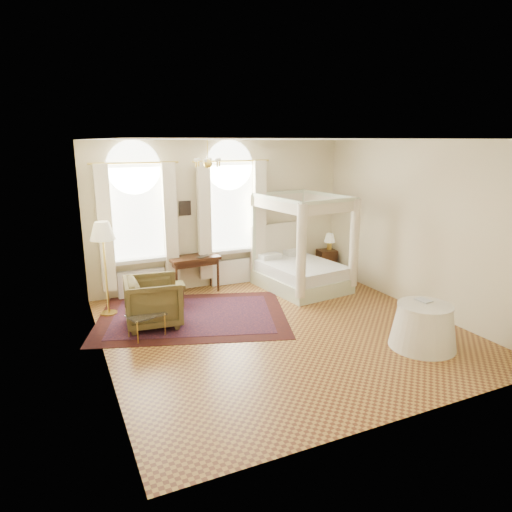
{
  "coord_description": "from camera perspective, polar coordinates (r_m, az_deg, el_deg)",
  "views": [
    {
      "loc": [
        -3.57,
        -6.69,
        3.28
      ],
      "look_at": [
        -0.32,
        0.4,
        1.3
      ],
      "focal_mm": 32.0,
      "sensor_mm": 36.0,
      "label": 1
    }
  ],
  "objects": [
    {
      "name": "window_right",
      "position": [
        10.44,
        -3.07,
        4.29
      ],
      "size": [
        1.62,
        0.27,
        3.29
      ],
      "color": "silver",
      "rests_on": "room_walls"
    },
    {
      "name": "nightstand",
      "position": [
        11.68,
        8.8,
        -0.72
      ],
      "size": [
        0.48,
        0.45,
        0.62
      ],
      "primitive_type": "cube",
      "rotation": [
        0.0,
        0.0,
        -0.15
      ],
      "color": "#32180D",
      "rests_on": "ground"
    },
    {
      "name": "room_walls",
      "position": [
        7.7,
        3.42,
        4.46
      ],
      "size": [
        6.0,
        6.0,
        6.0
      ],
      "color": "beige",
      "rests_on": "ground"
    },
    {
      "name": "floor_lamp",
      "position": [
        9.0,
        -18.62,
        2.41
      ],
      "size": [
        0.47,
        0.47,
        1.82
      ],
      "color": "gold",
      "rests_on": "ground"
    },
    {
      "name": "armchair",
      "position": [
        8.51,
        -12.69,
        -5.59
      ],
      "size": [
        1.09,
        1.06,
        0.9
      ],
      "primitive_type": "imported",
      "rotation": [
        0.0,
        0.0,
        1.46
      ],
      "color": "#4B3F20",
      "rests_on": "ground"
    },
    {
      "name": "nightstand_lamp",
      "position": [
        11.64,
        9.2,
        2.14
      ],
      "size": [
        0.28,
        0.28,
        0.41
      ],
      "color": "gold",
      "rests_on": "nightstand"
    },
    {
      "name": "book",
      "position": [
        7.93,
        19.76,
        -5.34
      ],
      "size": [
        0.2,
        0.26,
        0.02
      ],
      "primitive_type": "imported",
      "rotation": [
        0.0,
        0.0,
        0.06
      ],
      "color": "black",
      "rests_on": "side_table"
    },
    {
      "name": "stool",
      "position": [
        9.44,
        -10.19,
        -3.88
      ],
      "size": [
        0.45,
        0.45,
        0.46
      ],
      "color": "#4A431F",
      "rests_on": "ground"
    },
    {
      "name": "coffee_table",
      "position": [
        8.07,
        -13.57,
        -7.38
      ],
      "size": [
        0.69,
        0.57,
        0.41
      ],
      "color": "silver",
      "rests_on": "ground"
    },
    {
      "name": "canopy_bed",
      "position": [
        10.4,
        5.73,
        -1.46
      ],
      "size": [
        1.85,
        2.16,
        2.13
      ],
      "color": "beige",
      "rests_on": "ground"
    },
    {
      "name": "side_table",
      "position": [
        7.96,
        20.2,
        -8.24
      ],
      "size": [
        1.07,
        1.07,
        0.73
      ],
      "color": "white",
      "rests_on": "ground"
    },
    {
      "name": "oriental_rug",
      "position": [
        8.94,
        -7.91,
        -7.42
      ],
      "size": [
        4.18,
        3.55,
        0.01
      ],
      "color": "#3A130E",
      "rests_on": "ground"
    },
    {
      "name": "chandelier",
      "position": [
        8.34,
        -6.05,
        11.56
      ],
      "size": [
        0.51,
        0.45,
        0.5
      ],
      "color": "gold",
      "rests_on": "room_walls"
    },
    {
      "name": "window_left",
      "position": [
        9.87,
        -14.49,
        3.29
      ],
      "size": [
        1.62,
        0.27,
        3.29
      ],
      "color": "silver",
      "rests_on": "room_walls"
    },
    {
      "name": "ground",
      "position": [
        8.26,
        3.22,
        -9.2
      ],
      "size": [
        6.0,
        6.0,
        0.0
      ],
      "primitive_type": "plane",
      "color": "#A3752F",
      "rests_on": "ground"
    },
    {
      "name": "writing_desk",
      "position": [
        10.13,
        -7.77,
        -0.7
      ],
      "size": [
        1.11,
        0.62,
        0.81
      ],
      "color": "#32180D",
      "rests_on": "ground"
    },
    {
      "name": "laptop",
      "position": [
        10.04,
        -6.77,
        -0.04
      ],
      "size": [
        0.41,
        0.35,
        0.03
      ],
      "primitive_type": "imported",
      "rotation": [
        0.0,
        0.0,
        3.57
      ],
      "color": "black",
      "rests_on": "writing_desk"
    },
    {
      "name": "wall_pictures",
      "position": [
        10.42,
        -3.88,
        6.51
      ],
      "size": [
        2.54,
        0.03,
        0.39
      ],
      "color": "black",
      "rests_on": "room_walls"
    }
  ]
}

